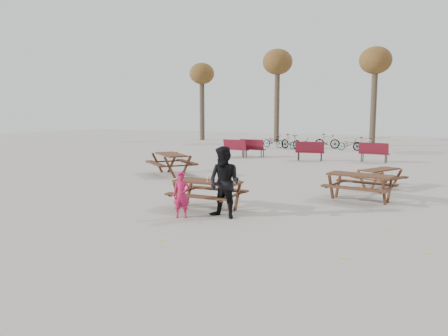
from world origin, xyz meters
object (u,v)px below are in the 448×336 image
at_px(soda_bottle, 208,179).
at_px(child, 181,195).
at_px(picnic_table_north, 171,164).
at_px(picnic_table_far, 379,179).
at_px(picnic_table_east, 360,188).
at_px(food_tray, 214,181).
at_px(adult, 224,182).
at_px(main_picnic_table, 208,188).

height_order(soda_bottle, child, child).
distance_m(soda_bottle, picnic_table_north, 6.80).
relative_size(soda_bottle, picnic_table_far, 0.11).
relative_size(picnic_table_east, picnic_table_north, 0.90).
distance_m(soda_bottle, picnic_table_east, 4.62).
xyz_separation_m(food_tray, picnic_table_far, (3.52, 5.48, -0.46)).
bearing_deg(adult, soda_bottle, 153.31).
bearing_deg(picnic_table_east, picnic_table_north, 174.24).
relative_size(main_picnic_table, adult, 1.02).
height_order(food_tray, picnic_table_north, picnic_table_north).
bearing_deg(child, picnic_table_north, 101.55).
bearing_deg(food_tray, picnic_table_north, 132.59).
distance_m(soda_bottle, picnic_table_far, 6.69).
relative_size(food_tray, picnic_table_far, 0.12).
height_order(adult, picnic_table_east, adult).
bearing_deg(soda_bottle, picnic_table_east, 42.15).
xyz_separation_m(food_tray, child, (-0.37, -1.06, -0.22)).
height_order(food_tray, soda_bottle, soda_bottle).
bearing_deg(picnic_table_east, soda_bottle, -129.20).
bearing_deg(child, food_tray, 47.36).
bearing_deg(picnic_table_east, adult, -117.94).
xyz_separation_m(adult, picnic_table_north, (-5.21, 5.63, -0.45)).
relative_size(soda_bottle, picnic_table_north, 0.08).
height_order(food_tray, adult, adult).
distance_m(food_tray, picnic_table_east, 4.45).
relative_size(main_picnic_table, food_tray, 10.00).
xyz_separation_m(child, picnic_table_far, (3.89, 6.54, -0.24)).
xyz_separation_m(food_tray, soda_bottle, (-0.14, -0.09, 0.05)).
distance_m(main_picnic_table, picnic_table_far, 6.60).
height_order(child, adult, adult).
bearing_deg(picnic_table_far, food_tray, 174.03).
bearing_deg(soda_bottle, picnic_table_far, 56.66).
bearing_deg(soda_bottle, main_picnic_table, 121.39).
distance_m(adult, picnic_table_far, 6.78).
relative_size(adult, picnic_table_far, 1.14).
bearing_deg(picnic_table_far, child, 176.00).
distance_m(food_tray, soda_bottle, 0.18).
relative_size(adult, picnic_table_north, 0.87).
distance_m(child, picnic_table_far, 7.62).
bearing_deg(soda_bottle, food_tray, 32.22).
xyz_separation_m(main_picnic_table, picnic_table_east, (3.51, 2.93, -0.19)).
distance_m(main_picnic_table, picnic_table_north, 6.61).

